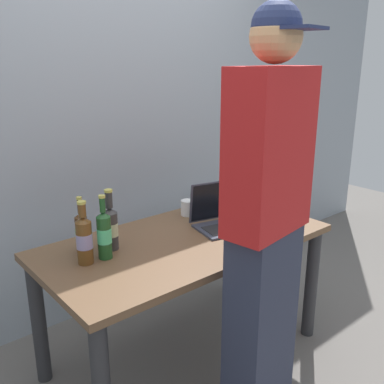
{
  "coord_description": "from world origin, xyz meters",
  "views": [
    {
      "loc": [
        -1.36,
        -1.67,
        1.66
      ],
      "look_at": [
        0.05,
        0.0,
        0.99
      ],
      "focal_mm": 40.61,
      "sensor_mm": 36.0,
      "label": 1
    }
  ],
  "objects_px": {
    "beer_bottle_amber": "(84,239)",
    "laptop": "(221,216)",
    "person_figure": "(266,229)",
    "beer_bottle_green": "(104,234)",
    "beer_bottle_brown": "(110,227)",
    "coffee_mug": "(188,208)",
    "beer_bottle_dark": "(82,231)"
  },
  "relations": [
    {
      "from": "laptop",
      "to": "beer_bottle_brown",
      "type": "xyz_separation_m",
      "value": [
        -0.64,
        0.13,
        0.06
      ]
    },
    {
      "from": "beer_bottle_dark",
      "to": "coffee_mug",
      "type": "bearing_deg",
      "value": 5.61
    },
    {
      "from": "beer_bottle_brown",
      "to": "person_figure",
      "type": "height_order",
      "value": "person_figure"
    },
    {
      "from": "beer_bottle_amber",
      "to": "laptop",
      "type": "bearing_deg",
      "value": -4.55
    },
    {
      "from": "beer_bottle_dark",
      "to": "beer_bottle_green",
      "type": "relative_size",
      "value": 0.9
    },
    {
      "from": "laptop",
      "to": "coffee_mug",
      "type": "bearing_deg",
      "value": 96.43
    },
    {
      "from": "beer_bottle_brown",
      "to": "beer_bottle_green",
      "type": "bearing_deg",
      "value": -135.77
    },
    {
      "from": "beer_bottle_brown",
      "to": "beer_bottle_amber",
      "type": "height_order",
      "value": "beer_bottle_brown"
    },
    {
      "from": "beer_bottle_amber",
      "to": "person_figure",
      "type": "relative_size",
      "value": 0.16
    },
    {
      "from": "beer_bottle_dark",
      "to": "beer_bottle_brown",
      "type": "relative_size",
      "value": 0.91
    },
    {
      "from": "beer_bottle_brown",
      "to": "beer_bottle_dark",
      "type": "bearing_deg",
      "value": 153.35
    },
    {
      "from": "beer_bottle_green",
      "to": "coffee_mug",
      "type": "height_order",
      "value": "beer_bottle_green"
    },
    {
      "from": "beer_bottle_green",
      "to": "person_figure",
      "type": "bearing_deg",
      "value": -55.47
    },
    {
      "from": "beer_bottle_dark",
      "to": "beer_bottle_green",
      "type": "height_order",
      "value": "beer_bottle_green"
    },
    {
      "from": "beer_bottle_brown",
      "to": "beer_bottle_amber",
      "type": "relative_size",
      "value": 1.02
    },
    {
      "from": "beer_bottle_green",
      "to": "beer_bottle_amber",
      "type": "bearing_deg",
      "value": 174.45
    },
    {
      "from": "beer_bottle_green",
      "to": "coffee_mug",
      "type": "xyz_separation_m",
      "value": [
        0.69,
        0.21,
        -0.08
      ]
    },
    {
      "from": "beer_bottle_green",
      "to": "laptop",
      "type": "bearing_deg",
      "value": -4.41
    },
    {
      "from": "beer_bottle_brown",
      "to": "beer_bottle_amber",
      "type": "bearing_deg",
      "value": -160.09
    },
    {
      "from": "beer_bottle_brown",
      "to": "person_figure",
      "type": "relative_size",
      "value": 0.17
    },
    {
      "from": "beer_bottle_brown",
      "to": "coffee_mug",
      "type": "relative_size",
      "value": 2.7
    },
    {
      "from": "person_figure",
      "to": "beer_bottle_brown",
      "type": "bearing_deg",
      "value": 117.04
    },
    {
      "from": "laptop",
      "to": "person_figure",
      "type": "distance_m",
      "value": 0.66
    },
    {
      "from": "beer_bottle_dark",
      "to": "beer_bottle_amber",
      "type": "bearing_deg",
      "value": -110.77
    },
    {
      "from": "laptop",
      "to": "beer_bottle_dark",
      "type": "height_order",
      "value": "beer_bottle_dark"
    },
    {
      "from": "beer_bottle_amber",
      "to": "coffee_mug",
      "type": "bearing_deg",
      "value": 14.13
    },
    {
      "from": "beer_bottle_dark",
      "to": "beer_bottle_amber",
      "type": "height_order",
      "value": "beer_bottle_amber"
    },
    {
      "from": "coffee_mug",
      "to": "person_figure",
      "type": "bearing_deg",
      "value": -107.23
    },
    {
      "from": "beer_bottle_green",
      "to": "beer_bottle_brown",
      "type": "height_order",
      "value": "beer_bottle_green"
    },
    {
      "from": "beer_bottle_dark",
      "to": "beer_bottle_amber",
      "type": "xyz_separation_m",
      "value": [
        -0.05,
        -0.13,
        0.02
      ]
    },
    {
      "from": "beer_bottle_green",
      "to": "beer_bottle_brown",
      "type": "distance_m",
      "value": 0.1
    },
    {
      "from": "laptop",
      "to": "person_figure",
      "type": "bearing_deg",
      "value": -116.82
    }
  ]
}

